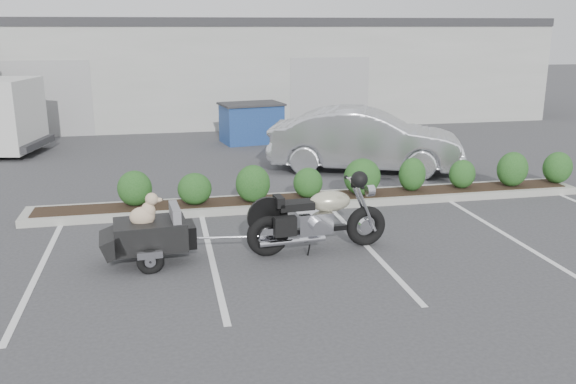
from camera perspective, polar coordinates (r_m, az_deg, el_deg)
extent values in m
plane|color=#38383A|center=(10.94, 0.45, -4.55)|extent=(90.00, 90.00, 0.00)
cube|color=#9E9E93|center=(13.18, 2.68, -0.76)|extent=(12.00, 1.00, 0.15)
cube|color=#9EA099|center=(27.20, -7.28, 11.56)|extent=(26.00, 10.00, 4.00)
torus|color=black|center=(10.13, -1.91, -4.09)|extent=(0.73, 0.24, 0.72)
torus|color=black|center=(10.69, 7.30, -3.16)|extent=(0.73, 0.24, 0.72)
cylinder|color=silver|center=(10.13, -1.91, -4.09)|extent=(0.31, 0.15, 0.30)
cylinder|color=silver|center=(10.69, 7.30, -3.16)|extent=(0.26, 0.13, 0.26)
cylinder|color=silver|center=(10.45, 7.23, -1.32)|extent=(0.47, 0.09, 0.95)
cylinder|color=silver|center=(10.63, 6.77, -1.00)|extent=(0.47, 0.09, 0.95)
cylinder|color=silver|center=(10.37, 6.20, 0.92)|extent=(0.10, 0.75, 0.04)
cylinder|color=silver|center=(10.53, 7.68, 0.13)|extent=(0.14, 0.20, 0.19)
sphere|color=black|center=(10.03, 6.70, 1.18)|extent=(0.30, 0.30, 0.28)
cube|color=silver|center=(10.30, 2.41, -2.82)|extent=(0.62, 0.41, 0.36)
cube|color=black|center=(10.38, 2.96, -3.50)|extent=(0.97, 0.19, 0.09)
ellipsoid|color=#B9B495|center=(10.29, 3.95, -0.86)|extent=(0.74, 0.46, 0.35)
cube|color=black|center=(10.11, 0.71, -1.25)|extent=(0.61, 0.37, 0.13)
cube|color=black|center=(10.00, -0.87, -0.86)|extent=(0.15, 0.33, 0.17)
cylinder|color=silver|center=(10.08, 0.44, -4.64)|extent=(1.13, 0.19, 0.10)
cylinder|color=silver|center=(10.42, -0.18, -3.95)|extent=(1.13, 0.19, 0.10)
cube|color=black|center=(9.83, -0.27, -3.23)|extent=(0.38, 0.18, 0.32)
cube|color=black|center=(10.03, -12.75, -3.90)|extent=(1.18, 0.86, 0.45)
cube|color=slate|center=(9.97, -10.52, -2.14)|extent=(0.18, 0.67, 0.32)
cube|color=slate|center=(10.00, -12.49, -3.26)|extent=(0.80, 0.72, 0.04)
cube|color=black|center=(10.04, -16.09, -4.56)|extent=(0.47, 0.80, 0.39)
cube|color=black|center=(10.09, -9.34, -3.91)|extent=(0.26, 0.55, 0.36)
torus|color=black|center=(9.70, -12.77, -6.38)|extent=(0.43, 0.15, 0.42)
torus|color=black|center=(10.55, -13.13, -4.63)|extent=(0.43, 0.15, 0.42)
cube|color=silver|center=(9.61, -12.79, -5.78)|extent=(0.39, 0.12, 0.11)
cube|color=silver|center=(10.55, -13.19, -3.87)|extent=(0.39, 0.12, 0.11)
cylinder|color=black|center=(10.12, -12.96, -5.47)|extent=(0.12, 0.96, 0.04)
cylinder|color=silver|center=(10.15, -7.88, -4.19)|extent=(0.64, 0.09, 0.04)
ellipsoid|color=tan|center=(9.94, -13.47, -2.27)|extent=(0.42, 0.31, 0.32)
ellipsoid|color=tan|center=(9.92, -12.95, -1.75)|extent=(0.25, 0.24, 0.30)
sphere|color=tan|center=(9.87, -12.64, -0.65)|extent=(0.22, 0.22, 0.20)
ellipsoid|color=tan|center=(9.88, -12.08, -0.73)|extent=(0.16, 0.10, 0.07)
sphere|color=black|center=(9.88, -11.71, -0.70)|extent=(0.04, 0.04, 0.04)
ellipsoid|color=tan|center=(9.80, -12.87, -0.64)|extent=(0.05, 0.05, 0.11)
ellipsoid|color=tan|center=(9.92, -12.92, -0.46)|extent=(0.05, 0.05, 0.11)
cylinder|color=tan|center=(9.92, -12.67, -2.96)|extent=(0.05, 0.05, 0.13)
cylinder|color=tan|center=(10.04, -12.72, -2.74)|extent=(0.05, 0.05, 0.13)
imported|color=silver|center=(16.12, 7.26, 4.84)|extent=(5.28, 3.42, 1.64)
cube|color=navy|center=(20.10, -3.44, 6.41)|extent=(2.05, 1.55, 1.24)
cube|color=#2D2D30|center=(20.01, -3.47, 8.23)|extent=(2.17, 1.67, 0.06)
cube|color=beige|center=(19.92, -25.36, 6.54)|extent=(2.32, 2.54, 2.09)
cube|color=black|center=(19.96, -25.27, 5.74)|extent=(0.46, 1.78, 0.95)
cylinder|color=black|center=(21.04, -24.38, 4.94)|extent=(0.89, 0.44, 0.85)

